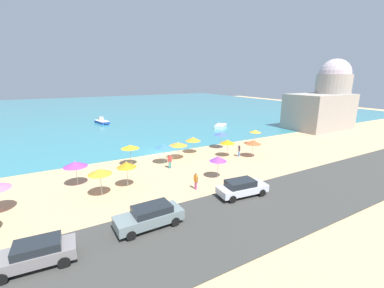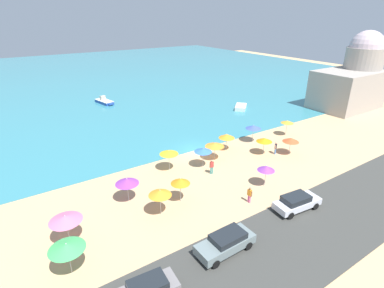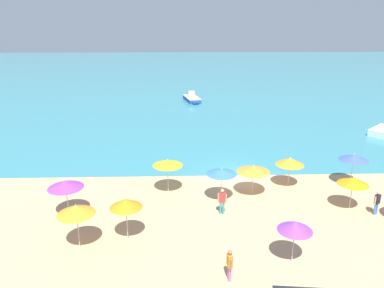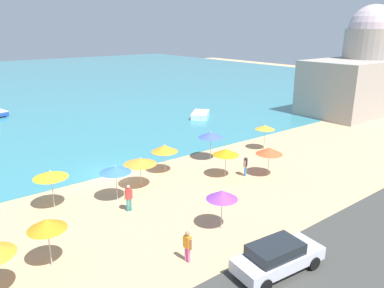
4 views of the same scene
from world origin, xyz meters
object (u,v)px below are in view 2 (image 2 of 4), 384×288
Objects in this scene: beach_umbrella_6 at (287,122)px; beach_umbrella_8 at (65,218)px; beach_umbrella_3 at (180,181)px; beach_umbrella_9 at (160,193)px; bather_2 at (276,147)px; parked_car_1 at (226,242)px; harbor_fortress at (354,79)px; skiff_offshore at (104,101)px; beach_umbrella_2 at (67,247)px; beach_umbrella_13 at (169,152)px; beach_umbrella_4 at (264,140)px; bather_0 at (212,166)px; beach_umbrella_10 at (215,145)px; beach_umbrella_0 at (227,136)px; beach_umbrella_12 at (127,181)px; beach_umbrella_1 at (291,140)px; beach_umbrella_11 at (203,150)px; skiff_nearshore at (241,107)px; parked_car_2 at (297,202)px; beach_umbrella_5 at (253,127)px; bather_1 at (250,194)px; beach_umbrella_7 at (266,168)px.

beach_umbrella_8 reaches higher than beach_umbrella_6.
beach_umbrella_9 is (-2.49, -0.75, 0.04)m from beach_umbrella_3.
bather_2 reaches higher than parked_car_1.
skiff_offshore is at bearing 144.64° from harbor_fortress.
beach_umbrella_2 is 1.03× the size of beach_umbrella_13.
beach_umbrella_4 is 17.86m from parked_car_1.
bather_0 is 1.07× the size of bather_2.
harbor_fortress reaches higher than beach_umbrella_10.
beach_umbrella_10 is (-2.90, -1.29, -0.01)m from beach_umbrella_0.
beach_umbrella_8 is at bearing -154.66° from beach_umbrella_13.
beach_umbrella_9 reaches higher than skiff_offshore.
beach_umbrella_3 is 4.90m from beach_umbrella_12.
beach_umbrella_4 reaches higher than beach_umbrella_10.
beach_umbrella_6 is (4.55, 4.45, 0.12)m from beach_umbrella_1.
beach_umbrella_12 is at bearing -170.18° from beach_umbrella_11.
bather_0 reaches higher than skiff_nearshore.
beach_umbrella_12 is (-20.68, 1.52, 0.16)m from beach_umbrella_1.
parked_car_1 is at bearing -148.75° from bather_2.
parked_car_2 is 30.57m from skiff_nearshore.
beach_umbrella_8 reaches higher than parked_car_2.
bather_0 is at bearing 25.18° from beach_umbrella_3.
beach_umbrella_5 is 1.54× the size of bather_2.
bather_1 is 39.94m from harbor_fortress.
beach_umbrella_6 is at bearing -5.06° from beach_umbrella_0.
beach_umbrella_12 is (6.55, 5.88, -0.18)m from beach_umbrella_2.
beach_umbrella_4 is 17.97m from beach_umbrella_12.
beach_umbrella_4 is 0.46× the size of skiff_offshore.
bather_0 is at bearing -170.09° from harbor_fortress.
beach_umbrella_7 is (8.60, -2.36, -0.15)m from beach_umbrella_3.
bather_1 is 1.01× the size of bather_2.
beach_umbrella_4 is 24.08m from beach_umbrella_8.
bather_0 is 6.29m from bather_1.
skiff_nearshore is at bearing 28.60° from beach_umbrella_8.
harbor_fortress is at bearing 12.30° from beach_umbrella_9.
beach_umbrella_6 is at bearing -61.64° from skiff_offshore.
beach_umbrella_8 is 0.54× the size of parked_car_2.
beach_umbrella_11 is (-2.91, 6.81, 0.07)m from beach_umbrella_7.
beach_umbrella_3 is 0.51× the size of skiff_offshore.
skiff_nearshore is (16.49, 25.74, -0.44)m from parked_car_2.
bather_2 is 0.35× the size of parked_car_1.
bather_1 reaches higher than skiff_nearshore.
parked_car_2 is at bearing -38.61° from beach_umbrella_12.
beach_umbrella_3 reaches higher than bather_0.
harbor_fortress reaches higher than bather_1.
skiff_nearshore is (15.84, 21.28, -1.66)m from beach_umbrella_7.
beach_umbrella_2 is 19.22m from beach_umbrella_7.
bather_1 is (-11.39, -4.90, -1.05)m from beach_umbrella_1.
beach_umbrella_5 is 0.54× the size of parked_car_1.
beach_umbrella_12 is at bearing -153.22° from beach_umbrella_13.
harbor_fortress is (34.85, 3.83, 3.22)m from beach_umbrella_10.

